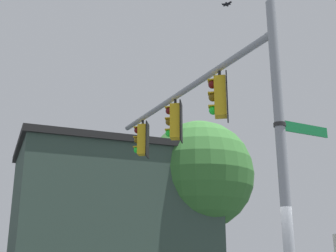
{
  "coord_description": "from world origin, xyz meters",
  "views": [
    {
      "loc": [
        -8.81,
        1.08,
        1.54
      ],
      "look_at": [
        3.99,
        2.85,
        5.44
      ],
      "focal_mm": 47.09,
      "sensor_mm": 36.0,
      "label": 1
    }
  ],
  "objects_px": {
    "traffic_light_mid_inner": "(175,122)",
    "traffic_light_mid_outer": "(142,140)",
    "traffic_light_nearest_pole": "(219,97)",
    "street_name_sign": "(296,128)",
    "bird_flying": "(227,4)"
  },
  "relations": [
    {
      "from": "traffic_light_mid_inner",
      "to": "traffic_light_mid_outer",
      "type": "xyz_separation_m",
      "value": [
        1.93,
        1.38,
        0.0
      ]
    },
    {
      "from": "street_name_sign",
      "to": "bird_flying",
      "type": "distance_m",
      "value": 6.06
    },
    {
      "from": "traffic_light_nearest_pole",
      "to": "street_name_sign",
      "type": "xyz_separation_m",
      "value": [
        -1.42,
        -1.59,
        -1.3
      ]
    },
    {
      "from": "street_name_sign",
      "to": "bird_flying",
      "type": "relative_size",
      "value": 3.76
    },
    {
      "from": "traffic_light_nearest_pole",
      "to": "traffic_light_mid_outer",
      "type": "height_order",
      "value": "same"
    },
    {
      "from": "bird_flying",
      "to": "traffic_light_mid_outer",
      "type": "bearing_deg",
      "value": 55.31
    },
    {
      "from": "traffic_light_mid_inner",
      "to": "traffic_light_mid_outer",
      "type": "height_order",
      "value": "same"
    },
    {
      "from": "traffic_light_mid_inner",
      "to": "street_name_sign",
      "type": "distance_m",
      "value": 4.65
    },
    {
      "from": "traffic_light_mid_outer",
      "to": "street_name_sign",
      "type": "height_order",
      "value": "traffic_light_mid_outer"
    },
    {
      "from": "traffic_light_nearest_pole",
      "to": "bird_flying",
      "type": "distance_m",
      "value": 4.12
    },
    {
      "from": "street_name_sign",
      "to": "bird_flying",
      "type": "bearing_deg",
      "value": 22.06
    },
    {
      "from": "traffic_light_mid_inner",
      "to": "traffic_light_nearest_pole",
      "type": "bearing_deg",
      "value": -144.46
    },
    {
      "from": "traffic_light_mid_inner",
      "to": "bird_flying",
      "type": "xyz_separation_m",
      "value": [
        -0.19,
        -1.69,
        3.72
      ]
    },
    {
      "from": "traffic_light_mid_outer",
      "to": "street_name_sign",
      "type": "relative_size",
      "value": 1.08
    },
    {
      "from": "street_name_sign",
      "to": "traffic_light_nearest_pole",
      "type": "bearing_deg",
      "value": 48.19
    }
  ]
}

